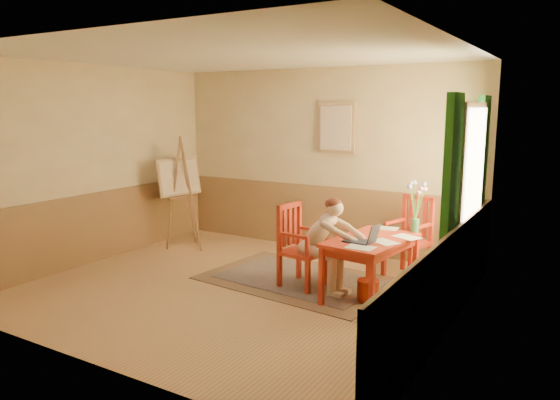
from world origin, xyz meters
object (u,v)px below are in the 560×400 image
Objects in this scene: table at (371,246)px; laptop at (364,239)px; chair_back at (410,237)px; chair_left at (300,246)px; easel at (180,182)px; figure at (324,240)px.

laptop is at bearing -89.49° from table.
table is 1.08m from chair_back.
chair_left is 0.59× the size of easel.
table is 1.23× the size of chair_left.
laptop is (0.00, -0.24, 0.14)m from table.
chair_left is at bearing 174.98° from figure.
chair_back is 3.66m from easel.
laptop is (0.57, -0.16, 0.12)m from figure.
laptop is at bearing -15.83° from figure.
chair_back is at bearing 82.94° from table.
chair_left is at bearing 168.14° from laptop.
easel is (-3.47, 0.94, 0.28)m from laptop.
table is at bearing 3.31° from chair_left.
chair_left is 1.53m from chair_back.
chair_left is 0.96m from laptop.
laptop is at bearing -95.67° from chair_back.
chair_left is 2.66× the size of laptop.
table is 1.21× the size of chair_back.
table is 0.72× the size of easel.
figure is (-0.56, -0.08, 0.01)m from table.
laptop is 0.22× the size of easel.
easel reaches higher than chair_back.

